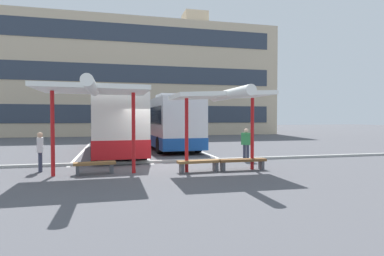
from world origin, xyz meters
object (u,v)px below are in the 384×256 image
Objects in this scene: waiting_shelter_1 at (222,97)px; bench_1 at (199,163)px; waiting_shelter_0 at (93,91)px; coach_bus_0 at (114,125)px; bench_2 at (242,162)px; coach_bus_1 at (165,123)px; bench_0 at (95,165)px; waiting_passenger_1 at (40,149)px; waiting_passenger_0 at (246,142)px.

bench_1 is (-0.90, 0.18, -2.56)m from waiting_shelter_1.
waiting_shelter_0 reaches higher than waiting_shelter_1.
coach_bus_0 is 6.04× the size of bench_2.
bench_1 is 1.80m from bench_2.
waiting_shelter_1 reaches higher than bench_2.
coach_bus_0 is 1.03× the size of coach_bus_1.
coach_bus_1 is 11.75m from waiting_shelter_0.
bench_0 is at bearing -95.52° from coach_bus_0.
waiting_shelter_1 is 7.36m from waiting_passenger_1.
coach_bus_1 is 5.87× the size of bench_2.
coach_bus_0 reaches higher than waiting_shelter_0.
coach_bus_1 is (3.61, 2.74, 0.05)m from coach_bus_0.
coach_bus_1 reaches higher than bench_2.
coach_bus_0 is 7.60× the size of bench_0.
bench_2 is (1.36, -10.90, -1.39)m from coach_bus_1.
waiting_shelter_0 is (-0.74, -8.09, 1.38)m from coach_bus_0.
waiting_shelter_0 is at bearing -34.30° from waiting_passenger_1.
waiting_shelter_1 reaches higher than waiting_passenger_1.
waiting_shelter_1 is (4.06, -8.31, 1.22)m from coach_bus_0.
coach_bus_0 is 7.48× the size of waiting_passenger_0.
bench_2 is at bearing -82.90° from coach_bus_1.
bench_0 is at bearing 90.00° from waiting_shelter_0.
waiting_shelter_0 is at bearing -90.00° from bench_0.
bench_1 is at bearing -13.71° from waiting_passenger_1.
coach_bus_1 is 2.79× the size of waiting_shelter_1.
waiting_shelter_0 is at bearing 179.32° from bench_2.
waiting_passenger_1 is (-6.88, 1.64, -2.02)m from waiting_shelter_1.
coach_bus_1 reaches higher than waiting_shelter_1.
bench_0 is 0.90× the size of bench_1.
coach_bus_1 is at bearing 55.69° from waiting_passenger_1.
waiting_shelter_0 is 6.32m from bench_2.
bench_0 is at bearing 173.30° from bench_1.
coach_bus_1 is 2.39× the size of waiting_shelter_0.
waiting_shelter_1 is at bearing -2.62° from waiting_shelter_0.
waiting_passenger_0 is (1.29, 2.59, 0.56)m from bench_2.
waiting_passenger_1 is at bearing 166.29° from bench_1.
waiting_shelter_1 is at bearing -170.41° from bench_2.
bench_1 is 1.09× the size of waiting_passenger_0.
waiting_passenger_0 is (6.25, -5.57, -0.77)m from coach_bus_0.
bench_1 is 0.88× the size of bench_2.
waiting_shelter_1 is 2.39× the size of bench_1.
waiting_shelter_1 is 2.61× the size of waiting_passenger_0.
bench_2 is (1.80, -0.02, 0.01)m from bench_1.
waiting_passenger_1 is at bearing 166.62° from waiting_shelter_1.
waiting_shelter_1 is at bearing -13.38° from waiting_passenger_1.
waiting_passenger_1 is at bearing -112.89° from coach_bus_0.
waiting_passenger_1 reaches higher than bench_2.
coach_bus_1 is 7.38× the size of bench_0.
waiting_shelter_0 is 1.16× the size of waiting_shelter_1.
waiting_passenger_0 is (3.09, 2.56, 0.57)m from bench_1.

